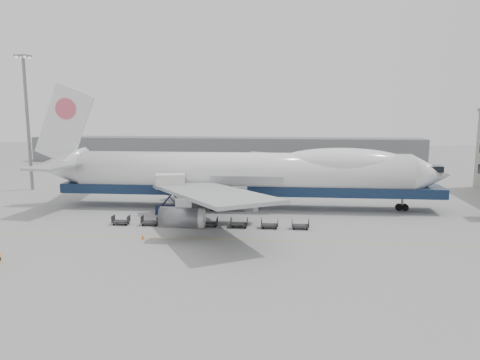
# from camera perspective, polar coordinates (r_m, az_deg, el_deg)

# --- Properties ---
(ground) EXTENTS (260.00, 260.00, 0.00)m
(ground) POSITION_cam_1_polar(r_m,az_deg,el_deg) (63.77, -0.63, -5.73)
(ground) COLOR gray
(ground) RESTS_ON ground
(apron_line) EXTENTS (60.00, 0.15, 0.01)m
(apron_line) POSITION_cam_1_polar(r_m,az_deg,el_deg) (58.03, -1.24, -7.26)
(apron_line) COLOR gold
(apron_line) RESTS_ON ground
(hangar) EXTENTS (110.00, 8.00, 7.00)m
(hangar) POSITION_cam_1_polar(r_m,az_deg,el_deg) (132.91, -1.86, 3.70)
(hangar) COLOR slate
(hangar) RESTS_ON ground
(floodlight_mast) EXTENTS (2.40, 2.40, 25.43)m
(floodlight_mast) POSITION_cam_1_polar(r_m,az_deg,el_deg) (98.01, -24.51, 7.16)
(floodlight_mast) COLOR slate
(floodlight_mast) RESTS_ON ground
(airliner) EXTENTS (67.00, 55.30, 19.98)m
(airliner) POSITION_cam_1_polar(r_m,az_deg,el_deg) (74.28, 0.80, 0.86)
(airliner) COLOR white
(airliner) RESTS_ON ground
(catering_truck) EXTENTS (5.10, 3.98, 6.04)m
(catering_truck) POSITION_cam_1_polar(r_m,az_deg,el_deg) (71.55, -8.44, -1.35)
(catering_truck) COLOR #162244
(catering_truck) RESTS_ON ground
(traffic_cone) EXTENTS (0.40, 0.40, 0.59)m
(traffic_cone) POSITION_cam_1_polar(r_m,az_deg,el_deg) (59.30, -11.77, -6.82)
(traffic_cone) COLOR #FF5B0D
(traffic_cone) RESTS_ON ground
(dolly_0) EXTENTS (2.30, 1.35, 1.30)m
(dolly_0) POSITION_cam_1_polar(r_m,az_deg,el_deg) (66.79, -14.31, -4.86)
(dolly_0) COLOR #2D2D30
(dolly_0) RESTS_ON ground
(dolly_1) EXTENTS (2.30, 1.35, 1.30)m
(dolly_1) POSITION_cam_1_polar(r_m,az_deg,el_deg) (65.55, -10.91, -5.00)
(dolly_1) COLOR #2D2D30
(dolly_1) RESTS_ON ground
(dolly_2) EXTENTS (2.30, 1.35, 1.30)m
(dolly_2) POSITION_cam_1_polar(r_m,az_deg,el_deg) (64.54, -7.40, -5.13)
(dolly_2) COLOR #2D2D30
(dolly_2) RESTS_ON ground
(dolly_3) EXTENTS (2.30, 1.35, 1.30)m
(dolly_3) POSITION_cam_1_polar(r_m,az_deg,el_deg) (63.79, -3.79, -5.25)
(dolly_3) COLOR #2D2D30
(dolly_3) RESTS_ON ground
(dolly_4) EXTENTS (2.30, 1.35, 1.30)m
(dolly_4) POSITION_cam_1_polar(r_m,az_deg,el_deg) (63.29, -0.10, -5.35)
(dolly_4) COLOR #2D2D30
(dolly_4) RESTS_ON ground
(dolly_5) EXTENTS (2.30, 1.35, 1.30)m
(dolly_5) POSITION_cam_1_polar(r_m,az_deg,el_deg) (63.05, 3.63, -5.42)
(dolly_5) COLOR #2D2D30
(dolly_5) RESTS_ON ground
(dolly_6) EXTENTS (2.30, 1.35, 1.30)m
(dolly_6) POSITION_cam_1_polar(r_m,az_deg,el_deg) (63.08, 7.37, -5.47)
(dolly_6) COLOR #2D2D30
(dolly_6) RESTS_ON ground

